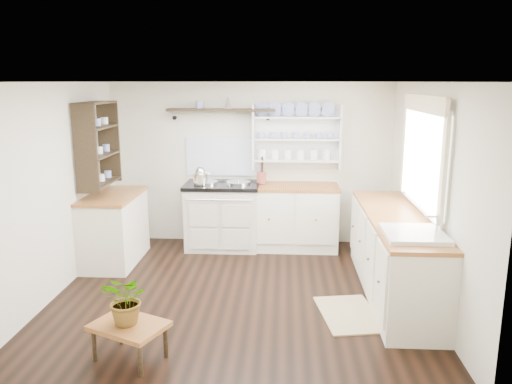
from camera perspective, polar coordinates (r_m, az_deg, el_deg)
floor at (r=5.68m, az=-1.93°, el=-11.44°), size 4.00×3.80×0.01m
wall_back at (r=7.17m, az=-0.62°, el=3.26°), size 4.00×0.02×2.30m
wall_right at (r=5.50m, az=19.19°, el=-0.30°), size 0.02×3.80×2.30m
wall_left at (r=5.85m, az=-21.94°, el=0.22°), size 0.02×3.80×2.30m
ceiling at (r=5.19m, az=-2.13°, el=12.47°), size 4.00×3.80×0.01m
window at (r=5.56m, az=18.58°, el=4.22°), size 0.08×1.55×1.22m
aga_cooker at (r=7.03m, az=-3.85°, el=-2.63°), size 1.03×0.72×0.95m
back_cabinets at (r=7.01m, az=4.13°, el=-2.76°), size 1.27×0.63×0.90m
right_cabinets at (r=5.71m, az=15.51°, el=-6.81°), size 0.62×2.43×0.90m
belfast_sink at (r=4.91m, az=17.54°, el=-5.93°), size 0.55×0.60×0.45m
left_cabinets at (r=6.71m, az=-15.90°, el=-3.93°), size 0.62×1.13×0.90m
plate_rack at (r=7.07m, az=4.65°, el=6.40°), size 1.20×0.22×0.90m
high_shelf at (r=7.01m, az=-4.01°, el=9.26°), size 1.50×0.29×0.16m
left_shelving at (r=6.54m, az=-17.63°, el=5.31°), size 0.28×0.80×1.05m
kettle at (r=6.83m, az=-6.38°, el=1.85°), size 0.19×0.19×0.24m
utensil_crock at (r=6.98m, az=0.62°, el=1.64°), size 0.13×0.13×0.15m
center_table at (r=4.46m, az=-14.29°, el=-14.88°), size 0.72×0.64×0.32m
potted_plant at (r=4.35m, az=-14.48°, el=-11.80°), size 0.49×0.46×0.44m
floor_rug at (r=5.27m, az=10.59°, el=-13.55°), size 0.69×0.93×0.02m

